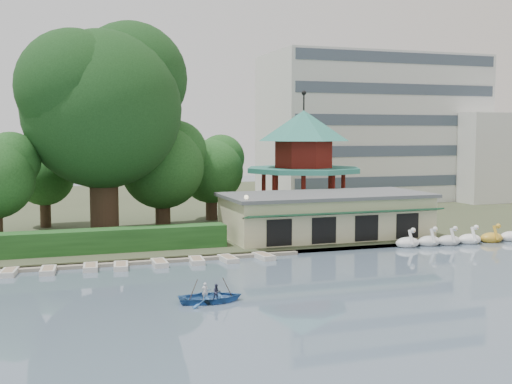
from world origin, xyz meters
name	(u,v)px	position (x,y,z in m)	size (l,w,h in m)	color
ground_plane	(328,315)	(0.00, 0.00, 0.00)	(220.00, 220.00, 0.00)	slate
shore	(158,207)	(0.00, 52.00, 0.20)	(220.00, 70.00, 0.40)	#424930
embankment	(235,255)	(0.00, 17.30, 0.15)	(220.00, 0.60, 0.30)	gray
dock	(77,265)	(-12.00, 17.20, 0.12)	(34.00, 1.60, 0.24)	gray
boathouse	(326,215)	(10.00, 21.97, 2.37)	(18.60, 9.39, 3.90)	beige
pavilion	(303,154)	(12.00, 32.00, 7.48)	(12.40, 12.40, 13.50)	beige
office_building	(392,133)	(32.67, 49.00, 9.73)	(38.00, 18.00, 20.00)	silver
hedge	(34,244)	(-15.00, 20.50, 1.30)	(30.00, 2.00, 1.80)	#235620
lamp_post	(246,211)	(1.50, 19.00, 3.34)	(0.36, 0.36, 4.28)	black
big_tree	(104,99)	(-8.81, 28.23, 12.76)	(15.41, 14.36, 19.59)	#3A281C
small_trees	(94,170)	(-9.53, 31.81, 6.27)	(39.50, 16.87, 10.60)	#3A281C
swan_boats	(489,238)	(23.55, 16.56, 0.40)	(18.94, 2.12, 1.92)	white
moored_rowboats	(69,269)	(-12.65, 15.80, 0.18)	(29.87, 2.78, 0.36)	silver
rowboat_with_passengers	(211,293)	(-5.24, 4.67, 0.53)	(5.36, 3.97, 2.01)	#3163A2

